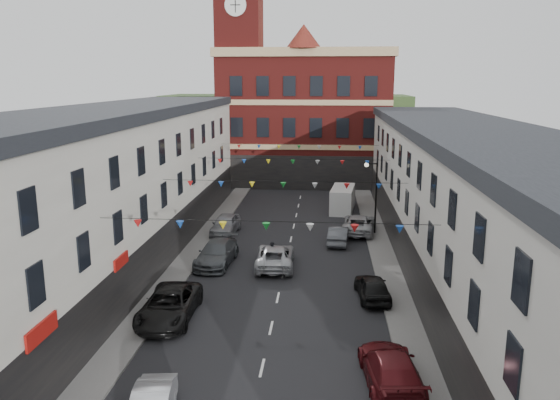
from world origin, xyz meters
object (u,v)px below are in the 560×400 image
(car_right_c, at_px, (391,369))
(moving_car, at_px, (275,256))
(car_right_d, at_px, (373,287))
(car_right_e, at_px, (339,235))
(white_van, at_px, (343,199))
(car_right_f, at_px, (359,224))
(car_left_c, at_px, (169,305))
(car_left_d, at_px, (217,253))
(street_lamp, at_px, (373,188))
(car_left_e, at_px, (226,224))
(pedestrian, at_px, (272,254))

(car_right_c, relative_size, moving_car, 0.99)
(car_right_d, bearing_deg, car_right_e, -86.56)
(car_right_e, distance_m, white_van, 10.89)
(car_right_d, distance_m, car_right_f, 14.05)
(car_left_c, bearing_deg, car_left_d, 84.31)
(car_right_e, bearing_deg, street_lamp, -129.58)
(car_right_d, xyz_separation_m, moving_car, (-6.17, 5.13, 0.03))
(car_left_d, xyz_separation_m, white_van, (9.09, 16.50, 0.37))
(car_right_c, distance_m, car_right_f, 23.36)
(car_left_d, bearing_deg, car_left_e, 99.86)
(pedestrian, bearing_deg, car_right_e, 58.47)
(street_lamp, bearing_deg, car_right_c, -92.61)
(street_lamp, distance_m, car_right_d, 14.11)
(car_left_e, bearing_deg, car_left_d, -80.90)
(car_left_c, bearing_deg, pedestrian, 61.04)
(car_right_f, bearing_deg, car_right_d, 97.18)
(street_lamp, distance_m, pedestrian, 11.79)
(car_left_c, bearing_deg, car_left_e, 89.27)
(car_left_c, distance_m, pedestrian, 9.84)
(car_left_d, height_order, car_right_e, car_left_d)
(car_left_e, xyz_separation_m, car_right_e, (9.27, -1.97, -0.12))
(car_right_d, xyz_separation_m, white_van, (-1.13, 21.81, 0.44))
(street_lamp, xyz_separation_m, car_right_e, (-2.78, -2.77, -3.21))
(car_right_d, height_order, pedestrian, pedestrian)
(moving_car, bearing_deg, street_lamp, -132.44)
(car_left_c, height_order, car_right_f, car_left_c)
(car_left_d, height_order, car_right_d, car_left_d)
(street_lamp, xyz_separation_m, car_left_d, (-11.27, -8.40, -3.11))
(car_right_d, height_order, moving_car, moving_car)
(car_right_d, distance_m, moving_car, 8.02)
(moving_car, bearing_deg, car_right_c, 110.77)
(car_left_c, distance_m, car_right_d, 11.59)
(car_right_c, xyz_separation_m, white_van, (-1.13, 31.12, 0.38))
(car_right_e, bearing_deg, car_right_d, 104.49)
(street_lamp, bearing_deg, moving_car, -130.09)
(white_van, bearing_deg, car_left_e, -131.42)
(moving_car, bearing_deg, white_van, -109.14)
(street_lamp, height_order, car_right_e, street_lamp)
(car_left_c, relative_size, car_right_e, 1.35)
(car_left_e, xyz_separation_m, moving_car, (4.83, -7.78, -0.06))
(car_right_e, relative_size, car_right_f, 0.76)
(car_left_d, bearing_deg, car_right_d, -23.43)
(car_right_d, relative_size, car_right_e, 1.00)
(moving_car, bearing_deg, car_right_d, 137.88)
(car_left_d, relative_size, car_right_c, 1.01)
(street_lamp, relative_size, car_right_f, 1.08)
(car_left_e, bearing_deg, car_right_f, 9.19)
(car_left_c, relative_size, car_left_e, 1.20)
(car_left_e, distance_m, pedestrian, 9.15)
(pedestrian, bearing_deg, white_van, 79.22)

